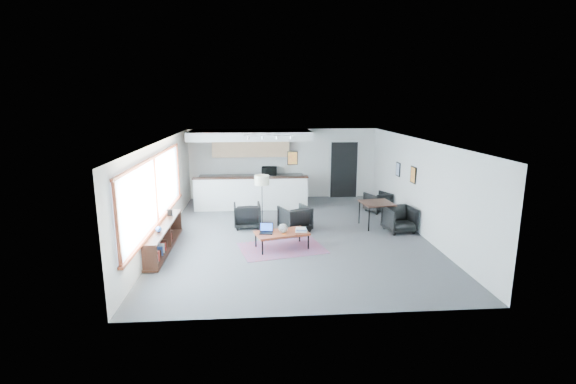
{
  "coord_description": "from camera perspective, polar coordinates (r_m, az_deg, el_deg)",
  "views": [
    {
      "loc": [
        -0.97,
        -11.03,
        3.64
      ],
      "look_at": [
        -0.12,
        0.4,
        1.11
      ],
      "focal_mm": 26.0,
      "sensor_mm": 36.0,
      "label": 1
    }
  ],
  "objects": [
    {
      "name": "console",
      "position": [
        10.77,
        -16.61,
        -6.01
      ],
      "size": [
        0.35,
        3.0,
        0.8
      ],
      "color": "black",
      "rests_on": "floor"
    },
    {
      "name": "coaster",
      "position": [
        10.27,
        -0.53,
        -5.79
      ],
      "size": [
        0.12,
        0.12,
        0.01
      ],
      "rotation": [
        0.0,
        0.0,
        0.36
      ],
      "color": "#E5590C",
      "rests_on": "coffee_table"
    },
    {
      "name": "room",
      "position": [
        11.31,
        0.77,
        0.52
      ],
      "size": [
        7.02,
        9.02,
        2.62
      ],
      "color": "#4B4B4E",
      "rests_on": "ground"
    },
    {
      "name": "dining_table",
      "position": [
        12.42,
        12.07,
        -1.69
      ],
      "size": [
        0.96,
        0.96,
        0.73
      ],
      "rotation": [
        0.0,
        0.0,
        0.12
      ],
      "color": "black",
      "rests_on": "floor"
    },
    {
      "name": "kitchenette",
      "position": [
        14.91,
        -5.08,
        3.69
      ],
      "size": [
        4.2,
        1.96,
        2.6
      ],
      "color": "white",
      "rests_on": "floor"
    },
    {
      "name": "armchair_left",
      "position": [
        12.21,
        -5.61,
        -3.03
      ],
      "size": [
        0.8,
        0.75,
        0.78
      ],
      "primitive_type": "imported",
      "rotation": [
        0.0,
        0.0,
        3.2
      ],
      "color": "black",
      "rests_on": "floor"
    },
    {
      "name": "armchair_right",
      "position": [
        11.83,
        0.95,
        -3.46
      ],
      "size": [
        0.99,
        0.96,
        0.79
      ],
      "primitive_type": "imported",
      "rotation": [
        0.0,
        0.0,
        3.55
      ],
      "color": "black",
      "rests_on": "floor"
    },
    {
      "name": "wall_art_upper",
      "position": [
        13.65,
        14.82,
        3.02
      ],
      "size": [
        0.03,
        0.34,
        0.44
      ],
      "color": "black",
      "rests_on": "room"
    },
    {
      "name": "doorway",
      "position": [
        16.0,
        7.62,
        3.12
      ],
      "size": [
        1.1,
        0.12,
        2.15
      ],
      "color": "black",
      "rests_on": "room"
    },
    {
      "name": "coffee_table",
      "position": [
        10.44,
        -0.85,
        -5.69
      ],
      "size": [
        1.42,
        1.01,
        0.42
      ],
      "rotation": [
        0.0,
        0.0,
        0.27
      ],
      "color": "maroon",
      "rests_on": "floor"
    },
    {
      "name": "microwave",
      "position": [
        15.39,
        -2.59,
        3.01
      ],
      "size": [
        0.57,
        0.35,
        0.37
      ],
      "primitive_type": "imported",
      "rotation": [
        0.0,
        0.0,
        -0.09
      ],
      "color": "black",
      "rests_on": "kitchenette"
    },
    {
      "name": "track_light",
      "position": [
        13.28,
        -2.61,
        7.64
      ],
      "size": [
        1.6,
        0.07,
        0.15
      ],
      "color": "silver",
      "rests_on": "room"
    },
    {
      "name": "ceramic_pot",
      "position": [
        10.36,
        -0.67,
        -4.97
      ],
      "size": [
        0.23,
        0.23,
        0.23
      ],
      "rotation": [
        0.0,
        0.0,
        -0.31
      ],
      "color": "gray",
      "rests_on": "coffee_table"
    },
    {
      "name": "laptop",
      "position": [
        10.4,
        -2.99,
        -5.2
      ],
      "size": [
        0.36,
        0.3,
        0.23
      ],
      "rotation": [
        0.0,
        0.0,
        -0.12
      ],
      "color": "black",
      "rests_on": "coffee_table"
    },
    {
      "name": "dining_chair_near",
      "position": [
        12.17,
        15.01,
        -3.73
      ],
      "size": [
        0.75,
        0.72,
        0.68
      ],
      "primitive_type": "imported",
      "rotation": [
        0.0,
        0.0,
        0.17
      ],
      "color": "black",
      "rests_on": "floor"
    },
    {
      "name": "window",
      "position": [
        10.66,
        -17.67,
        0.03
      ],
      "size": [
        0.1,
        5.95,
        1.66
      ],
      "color": "#8CBFFF",
      "rests_on": "room"
    },
    {
      "name": "book_stack",
      "position": [
        10.49,
        1.8,
        -5.19
      ],
      "size": [
        0.31,
        0.26,
        0.09
      ],
      "rotation": [
        0.0,
        0.0,
        -0.09
      ],
      "color": "silver",
      "rests_on": "coffee_table"
    },
    {
      "name": "kilim_rug",
      "position": [
        10.56,
        -0.85,
        -7.67
      ],
      "size": [
        2.31,
        1.82,
        0.01
      ],
      "rotation": [
        0.0,
        0.0,
        0.23
      ],
      "color": "#693852",
      "rests_on": "floor"
    },
    {
      "name": "floor_lamp",
      "position": [
        12.18,
        -3.6,
        1.38
      ],
      "size": [
        0.54,
        0.54,
        1.5
      ],
      "rotation": [
        0.0,
        0.0,
        -0.31
      ],
      "color": "black",
      "rests_on": "floor"
    },
    {
      "name": "wall_art_lower",
      "position": [
        12.43,
        16.75,
        2.25
      ],
      "size": [
        0.03,
        0.38,
        0.48
      ],
      "color": "black",
      "rests_on": "room"
    },
    {
      "name": "dining_chair_far",
      "position": [
        14.15,
        12.18,
        -1.44
      ],
      "size": [
        0.77,
        0.76,
        0.62
      ],
      "primitive_type": "imported",
      "rotation": [
        0.0,
        0.0,
        3.56
      ],
      "color": "black",
      "rests_on": "floor"
    }
  ]
}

